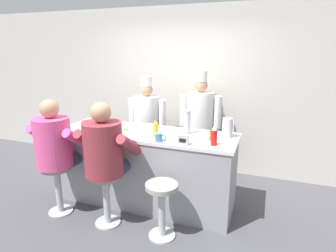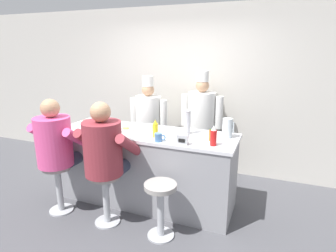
# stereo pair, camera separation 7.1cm
# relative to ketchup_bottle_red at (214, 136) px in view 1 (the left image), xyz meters

# --- Properties ---
(ground_plane) EXTENTS (20.00, 20.00, 0.00)m
(ground_plane) POSITION_rel_ketchup_bottle_red_xyz_m (-0.92, -0.17, -1.10)
(ground_plane) COLOR #4C4C51
(wall_back) EXTENTS (10.00, 0.06, 2.70)m
(wall_back) POSITION_rel_ketchup_bottle_red_xyz_m (-0.92, 1.58, 0.25)
(wall_back) COLOR beige
(wall_back) RESTS_ON ground_plane
(diner_counter) EXTENTS (2.33, 0.74, 0.99)m
(diner_counter) POSITION_rel_ketchup_bottle_red_xyz_m (-0.92, 0.20, -0.60)
(diner_counter) COLOR gray
(diner_counter) RESTS_ON ground_plane
(ketchup_bottle_red) EXTENTS (0.07, 0.07, 0.23)m
(ketchup_bottle_red) POSITION_rel_ketchup_bottle_red_xyz_m (0.00, 0.00, 0.00)
(ketchup_bottle_red) COLOR red
(ketchup_bottle_red) RESTS_ON diner_counter
(mustard_bottle_yellow) EXTENTS (0.06, 0.06, 0.22)m
(mustard_bottle_yellow) POSITION_rel_ketchup_bottle_red_xyz_m (-0.72, 0.04, -0.01)
(mustard_bottle_yellow) COLOR yellow
(mustard_bottle_yellow) RESTS_ON diner_counter
(hot_sauce_bottle_orange) EXTENTS (0.03, 0.03, 0.14)m
(hot_sauce_bottle_orange) POSITION_rel_ketchup_bottle_red_xyz_m (-0.07, 0.14, -0.04)
(hot_sauce_bottle_orange) COLOR orange
(hot_sauce_bottle_orange) RESTS_ON diner_counter
(water_pitcher_clear) EXTENTS (0.14, 0.12, 0.24)m
(water_pitcher_clear) POSITION_rel_ketchup_bottle_red_xyz_m (0.09, 0.35, 0.01)
(water_pitcher_clear) COLOR silver
(water_pitcher_clear) RESTS_ON diner_counter
(breakfast_plate) EXTENTS (0.23, 0.23, 0.05)m
(breakfast_plate) POSITION_rel_ketchup_bottle_red_xyz_m (-1.21, 0.18, -0.09)
(breakfast_plate) COLOR white
(breakfast_plate) RESTS_ON diner_counter
(cereal_bowl) EXTENTS (0.15, 0.15, 0.06)m
(cereal_bowl) POSITION_rel_ketchup_bottle_red_xyz_m (-1.86, 0.25, -0.08)
(cereal_bowl) COLOR #B24C47
(cereal_bowl) RESTS_ON diner_counter
(coffee_mug_white) EXTENTS (0.13, 0.08, 0.09)m
(coffee_mug_white) POSITION_rel_ketchup_bottle_red_xyz_m (-0.89, 0.26, -0.06)
(coffee_mug_white) COLOR white
(coffee_mug_white) RESTS_ON diner_counter
(coffee_mug_blue) EXTENTS (0.14, 0.09, 0.10)m
(coffee_mug_blue) POSITION_rel_ketchup_bottle_red_xyz_m (-0.62, -0.09, -0.06)
(coffee_mug_blue) COLOR #4C7AB2
(coffee_mug_blue) RESTS_ON diner_counter
(cup_stack_steel) EXTENTS (0.09, 0.09, 0.30)m
(cup_stack_steel) POSITION_rel_ketchup_bottle_red_xyz_m (-0.40, 0.31, 0.04)
(cup_stack_steel) COLOR #B7BABF
(cup_stack_steel) RESTS_ON diner_counter
(napkin_dispenser_chrome) EXTENTS (0.12, 0.07, 0.11)m
(napkin_dispenser_chrome) POSITION_rel_ketchup_bottle_red_xyz_m (-0.32, -0.09, -0.05)
(napkin_dispenser_chrome) COLOR silver
(napkin_dispenser_chrome) RESTS_ON diner_counter
(diner_seated_pink) EXTENTS (0.65, 0.64, 1.47)m
(diner_seated_pink) POSITION_rel_ketchup_bottle_red_xyz_m (-1.85, -0.39, -0.20)
(diner_seated_pink) COLOR #B2B5BA
(diner_seated_pink) RESTS_ON ground_plane
(diner_seated_maroon) EXTENTS (0.66, 0.65, 1.48)m
(diner_seated_maroon) POSITION_rel_ketchup_bottle_red_xyz_m (-1.15, -0.39, -0.20)
(diner_seated_maroon) COLOR #B2B5BA
(diner_seated_maroon) RESTS_ON ground_plane
(empty_stool_round) EXTENTS (0.35, 0.35, 0.64)m
(empty_stool_round) POSITION_rel_ketchup_bottle_red_xyz_m (-0.46, -0.43, -0.67)
(empty_stool_round) COLOR #B2B5BA
(empty_stool_round) RESTS_ON ground_plane
(cook_in_whites_near) EXTENTS (0.63, 0.41, 1.62)m
(cook_in_whites_near) POSITION_rel_ketchup_bottle_red_xyz_m (-1.27, 1.02, -0.21)
(cook_in_whites_near) COLOR #232328
(cook_in_whites_near) RESTS_ON ground_plane
(cook_in_whites_far) EXTENTS (0.67, 0.43, 1.71)m
(cook_in_whites_far) POSITION_rel_ketchup_bottle_red_xyz_m (-0.47, 1.28, -0.16)
(cook_in_whites_far) COLOR #232328
(cook_in_whites_far) RESTS_ON ground_plane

